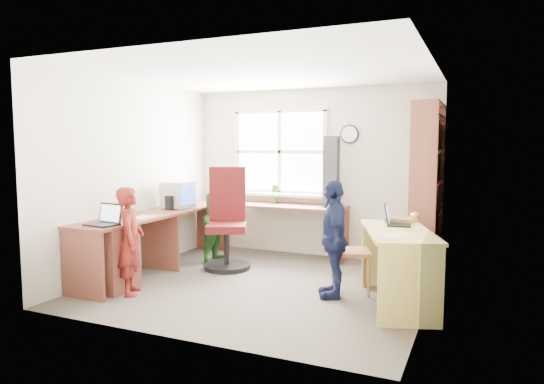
# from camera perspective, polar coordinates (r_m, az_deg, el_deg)

# --- Properties ---
(room) EXTENTS (3.64, 3.44, 2.44)m
(room) POSITION_cam_1_polar(r_m,az_deg,el_deg) (5.53, -0.53, 1.58)
(room) COLOR #474037
(room) RESTS_ON ground
(l_desk) EXTENTS (2.38, 2.95, 0.75)m
(l_desk) POSITION_cam_1_polar(r_m,az_deg,el_deg) (5.98, -13.73, -5.65)
(l_desk) COLOR brown
(l_desk) RESTS_ON ground
(right_desk) EXTENTS (1.00, 1.44, 0.76)m
(right_desk) POSITION_cam_1_polar(r_m,az_deg,el_deg) (5.02, 14.61, -6.69)
(right_desk) COLOR #E0D370
(right_desk) RESTS_ON ground
(bookshelf) EXTENTS (0.30, 1.02, 2.10)m
(bookshelf) POSITION_cam_1_polar(r_m,az_deg,el_deg) (6.18, 17.76, -0.27)
(bookshelf) COLOR brown
(bookshelf) RESTS_ON ground
(swivel_chair) EXTENTS (0.81, 0.81, 1.31)m
(swivel_chair) POSITION_cam_1_polar(r_m,az_deg,el_deg) (6.36, -5.31, -3.85)
(swivel_chair) COLOR black
(swivel_chair) RESTS_ON ground
(wooden_chair) EXTENTS (0.52, 0.52, 0.93)m
(wooden_chair) POSITION_cam_1_polar(r_m,az_deg,el_deg) (5.35, 8.49, -6.31)
(wooden_chair) COLOR #9E5F34
(wooden_chair) RESTS_ON ground
(crt_monitor) EXTENTS (0.40, 0.37, 0.36)m
(crt_monitor) POSITION_cam_1_polar(r_m,az_deg,el_deg) (6.62, -11.03, -0.34)
(crt_monitor) COLOR #B5B4B9
(crt_monitor) RESTS_ON l_desk
(laptop_left) EXTENTS (0.36, 0.31, 0.23)m
(laptop_left) POSITION_cam_1_polar(r_m,az_deg,el_deg) (5.48, -19.01, -3.12)
(laptop_left) COLOR black
(laptop_left) RESTS_ON l_desk
(laptop_right) EXTENTS (0.31, 0.36, 0.22)m
(laptop_right) POSITION_cam_1_polar(r_m,az_deg,el_deg) (5.28, 14.18, -3.20)
(laptop_right) COLOR black
(laptop_right) RESTS_ON right_desk
(speaker_a) EXTENTS (0.11, 0.11, 0.19)m
(speaker_a) POSITION_cam_1_polar(r_m,az_deg,el_deg) (6.49, -11.91, -1.26)
(speaker_a) COLOR black
(speaker_a) RESTS_ON l_desk
(speaker_b) EXTENTS (0.10, 0.10, 0.16)m
(speaker_b) POSITION_cam_1_polar(r_m,az_deg,el_deg) (6.86, -9.77, -0.95)
(speaker_b) COLOR black
(speaker_b) RESTS_ON l_desk
(cd_tower) EXTENTS (0.20, 0.18, 0.97)m
(cd_tower) POSITION_cam_1_polar(r_m,az_deg,el_deg) (6.71, 7.00, 2.40)
(cd_tower) COLOR black
(cd_tower) RESTS_ON l_desk
(game_box) EXTENTS (0.31, 0.31, 0.05)m
(game_box) POSITION_cam_1_polar(r_m,az_deg,el_deg) (5.47, 14.92, -3.20)
(game_box) COLOR red
(game_box) RESTS_ON right_desk
(paper_a) EXTENTS (0.22, 0.30, 0.00)m
(paper_a) POSITION_cam_1_polar(r_m,az_deg,el_deg) (5.92, -14.96, -2.87)
(paper_a) COLOR beige
(paper_a) RESTS_ON l_desk
(paper_b) EXTENTS (0.26, 0.33, 0.00)m
(paper_b) POSITION_cam_1_polar(r_m,az_deg,el_deg) (4.66, 14.09, -4.98)
(paper_b) COLOR beige
(paper_b) RESTS_ON right_desk
(potted_plant) EXTENTS (0.17, 0.14, 0.28)m
(potted_plant) POSITION_cam_1_polar(r_m,az_deg,el_deg) (7.05, 0.29, -0.23)
(potted_plant) COLOR #30722D
(potted_plant) RESTS_ON l_desk
(person_red) EXTENTS (0.46, 0.51, 1.16)m
(person_red) POSITION_cam_1_polar(r_m,az_deg,el_deg) (5.42, -16.31, -5.54)
(person_red) COLOR maroon
(person_red) RESTS_ON ground
(person_green) EXTENTS (0.50, 0.62, 1.24)m
(person_green) POSITION_cam_1_polar(r_m,az_deg,el_deg) (6.72, -6.10, -2.85)
(person_green) COLOR #2D6829
(person_green) RESTS_ON ground
(person_navy) EXTENTS (0.55, 0.79, 1.24)m
(person_navy) POSITION_cam_1_polar(r_m,az_deg,el_deg) (5.14, 7.25, -5.48)
(person_navy) COLOR #13193D
(person_navy) RESTS_ON ground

